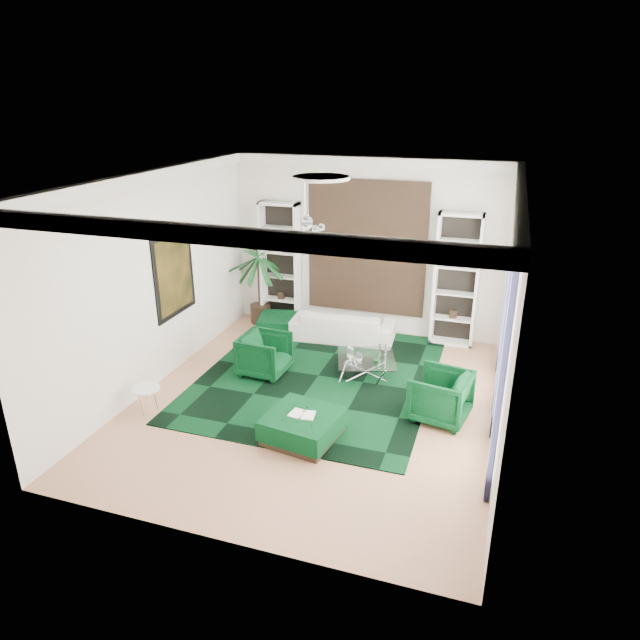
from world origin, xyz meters
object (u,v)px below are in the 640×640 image
(sofa, at_px, (343,326))
(coffee_table, at_px, (366,367))
(armchair_right, at_px, (440,396))
(side_table, at_px, (147,400))
(ottoman_side, at_px, (279,325))
(ottoman_front, at_px, (303,427))
(armchair_left, at_px, (265,354))
(palm, at_px, (259,269))

(sofa, xyz_separation_m, coffee_table, (0.89, -1.52, -0.14))
(armchair_right, distance_m, side_table, 4.83)
(coffee_table, bearing_deg, sofa, 120.34)
(sofa, xyz_separation_m, armchair_right, (2.40, -2.65, 0.09))
(ottoman_side, bearing_deg, sofa, 3.33)
(coffee_table, relative_size, side_table, 2.30)
(ottoman_front, xyz_separation_m, side_table, (-2.73, -0.06, 0.01))
(armchair_right, bearing_deg, armchair_left, -90.14)
(side_table, bearing_deg, armchair_left, 56.30)
(armchair_left, height_order, ottoman_side, armchair_left)
(coffee_table, distance_m, palm, 3.73)
(ottoman_side, bearing_deg, coffee_table, -31.58)
(armchair_left, height_order, palm, palm)
(ottoman_side, relative_size, ottoman_front, 0.83)
(side_table, distance_m, palm, 4.49)
(armchair_left, bearing_deg, palm, 27.65)
(armchair_right, bearing_deg, coffee_table, -116.41)
(ottoman_side, relative_size, palm, 0.34)
(palm, bearing_deg, sofa, -10.57)
(coffee_table, height_order, ottoman_side, ottoman_side)
(sofa, height_order, ottoman_front, sofa)
(ottoman_side, height_order, side_table, side_table)
(sofa, height_order, side_table, sofa)
(coffee_table, distance_m, ottoman_front, 2.42)
(side_table, bearing_deg, armchair_right, 15.82)
(coffee_table, height_order, palm, palm)
(ottoman_side, relative_size, side_table, 1.91)
(sofa, relative_size, palm, 0.85)
(armchair_left, distance_m, ottoman_front, 2.37)
(coffee_table, bearing_deg, armchair_left, -164.64)
(sofa, relative_size, side_table, 4.78)
(sofa, bearing_deg, armchair_left, 60.77)
(armchair_right, bearing_deg, ottoman_front, -46.60)
(sofa, height_order, palm, palm)
(side_table, bearing_deg, sofa, 60.50)
(armchair_left, height_order, coffee_table, armchair_left)
(side_table, bearing_deg, coffee_table, 37.91)
(coffee_table, bearing_deg, side_table, -142.09)
(armchair_right, distance_m, coffee_table, 1.90)
(armchair_left, relative_size, ottoman_front, 0.83)
(palm, bearing_deg, armchair_right, -34.00)
(armchair_left, xyz_separation_m, palm, (-1.16, 2.43, 0.89))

